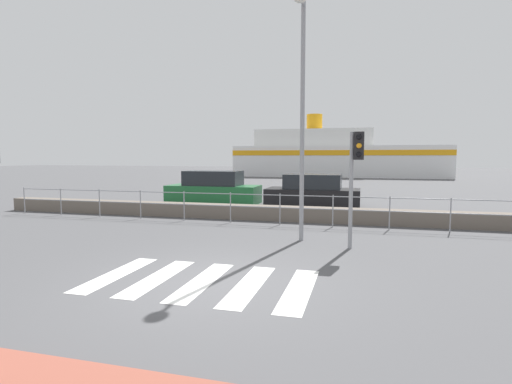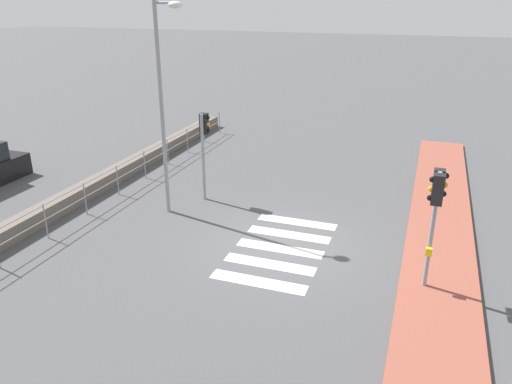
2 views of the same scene
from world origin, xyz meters
TOP-DOWN VIEW (x-y plane):
  - ground_plane at (0.00, 0.00)m, footprint 160.00×160.00m
  - crosswalk at (-0.17, 0.00)m, footprint 4.05×2.40m
  - seawall at (0.00, 7.27)m, footprint 23.42×0.55m
  - harbor_fence at (0.00, 6.39)m, footprint 21.12×0.04m
  - traffic_light_far at (2.49, 3.42)m, footprint 0.34×0.32m
  - streetlamp at (1.07, 3.94)m, footprint 0.32×0.91m
  - ferry_boat at (-0.57, 40.31)m, footprint 23.44×6.75m
  - parked_car_green at (-4.45, 11.76)m, footprint 4.55×1.71m
  - parked_car_black at (0.46, 11.76)m, footprint 4.27×1.83m

SIDE VIEW (x-z plane):
  - ground_plane at x=0.00m, z-range 0.00..0.00m
  - crosswalk at x=-0.17m, z-range 0.00..0.01m
  - seawall at x=0.00m, z-range 0.00..0.52m
  - parked_car_black at x=0.46m, z-range -0.11..1.37m
  - parked_car_green at x=-4.45m, z-range -0.12..1.48m
  - harbor_fence at x=0.00m, z-range 0.17..1.23m
  - traffic_light_far at x=2.49m, z-range 0.68..3.58m
  - ferry_boat at x=-0.57m, z-range -1.29..5.87m
  - streetlamp at x=1.07m, z-range 0.72..7.10m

